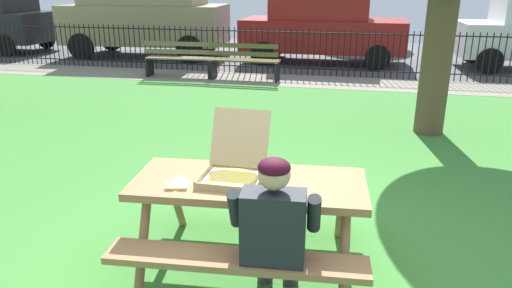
# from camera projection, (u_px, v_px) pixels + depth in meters

# --- Properties ---
(ground) EXTENTS (28.00, 12.25, 0.02)m
(ground) POSITION_uv_depth(u_px,v_px,m) (308.00, 173.00, 5.83)
(ground) COLOR #448A38
(cobblestone_walkway) EXTENTS (28.00, 1.40, 0.01)m
(cobblestone_walkway) POSITION_uv_depth(u_px,v_px,m) (335.00, 83.00, 10.83)
(cobblestone_walkway) COLOR gray
(street_asphalt) EXTENTS (28.00, 6.83, 0.01)m
(street_asphalt) POSITION_uv_depth(u_px,v_px,m) (343.00, 55.00, 14.63)
(street_asphalt) COLOR #515154
(picnic_table_foreground) EXTENTS (1.91, 1.61, 0.79)m
(picnic_table_foreground) POSITION_uv_depth(u_px,v_px,m) (249.00, 201.00, 3.75)
(picnic_table_foreground) COLOR #9A6E45
(picnic_table_foreground) RESTS_ON ground
(pizza_box_open) EXTENTS (0.47, 0.58, 0.48)m
(pizza_box_open) POSITION_uv_depth(u_px,v_px,m) (235.00, 166.00, 3.73)
(pizza_box_open) COLOR tan
(pizza_box_open) RESTS_ON picnic_table_foreground
(pizza_slice_on_table) EXTENTS (0.21, 0.30, 0.02)m
(pizza_slice_on_table) POSITION_uv_depth(u_px,v_px,m) (178.00, 183.00, 3.62)
(pizza_slice_on_table) COLOR #F9D066
(pizza_slice_on_table) RESTS_ON picnic_table_foreground
(adult_at_table) EXTENTS (0.62, 0.61, 1.19)m
(adult_at_table) POSITION_uv_depth(u_px,v_px,m) (275.00, 227.00, 3.23)
(adult_at_table) COLOR #343434
(adult_at_table) RESTS_ON ground
(iron_fence_streetside) EXTENTS (20.59, 0.03, 1.11)m
(iron_fence_streetside) POSITION_uv_depth(u_px,v_px,m) (338.00, 53.00, 11.29)
(iron_fence_streetside) COLOR black
(iron_fence_streetside) RESTS_ON ground
(park_bench_left) EXTENTS (1.62, 0.54, 0.85)m
(park_bench_left) POSITION_uv_depth(u_px,v_px,m) (179.00, 59.00, 11.30)
(park_bench_left) COLOR brown
(park_bench_left) RESTS_ON ground
(park_bench_center) EXTENTS (1.60, 0.47, 0.85)m
(park_bench_center) POSITION_uv_depth(u_px,v_px,m) (245.00, 62.00, 10.98)
(park_bench_center) COLOR brown
(park_bench_center) RESTS_ON ground
(parked_car_left) EXTENTS (4.81, 2.29, 2.46)m
(parked_car_left) POSITION_uv_depth(u_px,v_px,m) (145.00, 12.00, 14.00)
(parked_car_left) COLOR #978460
(parked_car_left) RESTS_ON ground
(parked_car_center) EXTENTS (4.43, 1.97, 1.94)m
(parked_car_center) POSITION_uv_depth(u_px,v_px,m) (322.00, 26.00, 13.06)
(parked_car_center) COLOR maroon
(parked_car_center) RESTS_ON ground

